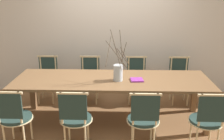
% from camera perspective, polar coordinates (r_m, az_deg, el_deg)
% --- Properties ---
extents(ground_plane, '(16.00, 16.00, 0.00)m').
position_cam_1_polar(ground_plane, '(4.30, -0.00, -11.36)').
color(ground_plane, brown).
extents(wall_rear, '(12.00, 0.06, 3.20)m').
position_cam_1_polar(wall_rear, '(5.10, 0.48, 12.22)').
color(wall_rear, beige).
rests_on(wall_rear, ground_plane).
extents(dining_table, '(3.12, 0.98, 0.74)m').
position_cam_1_polar(dining_table, '(4.02, -0.00, -3.09)').
color(dining_table, brown).
rests_on(dining_table, ground_plane).
extents(chair_near_leftend, '(0.45, 0.45, 0.88)m').
position_cam_1_polar(chair_near_leftend, '(3.66, -21.42, -9.72)').
color(chair_near_leftend, '#233833').
rests_on(chair_near_leftend, ground_plane).
extents(chair_near_left, '(0.45, 0.45, 0.88)m').
position_cam_1_polar(chair_near_left, '(3.43, -8.36, -10.52)').
color(chair_near_left, '#233833').
rests_on(chair_near_left, ground_plane).
extents(chair_near_center, '(0.45, 0.45, 0.88)m').
position_cam_1_polar(chair_near_center, '(3.39, 7.24, -10.78)').
color(chair_near_center, '#233833').
rests_on(chair_near_center, ground_plane).
extents(chair_near_right, '(0.45, 0.45, 0.88)m').
position_cam_1_polar(chair_near_right, '(3.57, 20.90, -10.37)').
color(chair_near_right, '#233833').
rests_on(chair_near_right, ground_plane).
extents(chair_far_leftend, '(0.45, 0.45, 0.88)m').
position_cam_1_polar(chair_far_leftend, '(5.02, -14.61, -1.63)').
color(chair_far_leftend, '#233833').
rests_on(chair_far_leftend, ground_plane).
extents(chair_far_left, '(0.45, 0.45, 0.88)m').
position_cam_1_polar(chair_far_left, '(4.85, -5.12, -1.78)').
color(chair_far_left, '#233833').
rests_on(chair_far_left, ground_plane).
extents(chair_far_center, '(0.45, 0.45, 0.88)m').
position_cam_1_polar(chair_far_center, '(4.83, 5.59, -1.89)').
color(chair_far_center, '#233833').
rests_on(chair_far_center, ground_plane).
extents(chair_far_right, '(0.45, 0.45, 0.88)m').
position_cam_1_polar(chair_far_right, '(4.95, 15.15, -1.94)').
color(chair_far_right, '#233833').
rests_on(chair_far_right, ground_plane).
extents(vase_centerpiece, '(0.37, 0.38, 0.81)m').
position_cam_1_polar(vase_centerpiece, '(3.88, 1.39, -0.45)').
color(vase_centerpiece, '#B2BCC1').
rests_on(vase_centerpiece, dining_table).
extents(book_stack, '(0.21, 0.21, 0.02)m').
position_cam_1_polar(book_stack, '(3.94, 5.70, -2.24)').
color(book_stack, '#842D8C').
rests_on(book_stack, dining_table).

